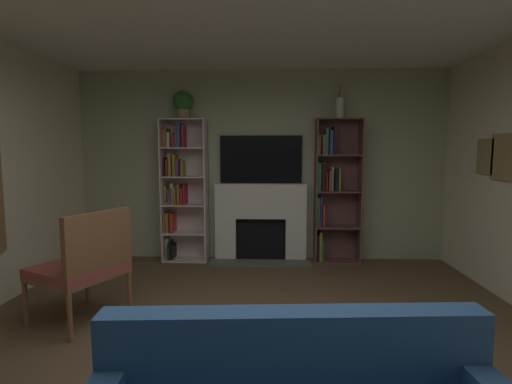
# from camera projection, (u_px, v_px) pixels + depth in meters

# --- Properties ---
(ground_plane) EXTENTS (7.38, 7.38, 0.00)m
(ground_plane) POSITION_uv_depth(u_px,v_px,m) (249.00, 377.00, 2.74)
(ground_plane) COLOR brown
(wall_back_accent) EXTENTS (5.38, 0.06, 2.73)m
(wall_back_accent) POSITION_uv_depth(u_px,v_px,m) (261.00, 166.00, 5.68)
(wall_back_accent) COLOR #AAAF8C
(wall_back_accent) RESTS_ON ground_plane
(fireplace) EXTENTS (1.41, 0.48, 1.11)m
(fireplace) POSITION_uv_depth(u_px,v_px,m) (261.00, 221.00, 5.64)
(fireplace) COLOR white
(fireplace) RESTS_ON ground_plane
(tv) EXTENTS (1.17, 0.06, 0.68)m
(tv) POSITION_uv_depth(u_px,v_px,m) (261.00, 159.00, 5.61)
(tv) COLOR black
(tv) RESTS_ON fireplace
(bookshelf_left) EXTENTS (0.63, 0.32, 2.03)m
(bookshelf_left) POSITION_uv_depth(u_px,v_px,m) (180.00, 187.00, 5.61)
(bookshelf_left) COLOR silver
(bookshelf_left) RESTS_ON ground_plane
(bookshelf_right) EXTENTS (0.63, 0.31, 2.03)m
(bookshelf_right) POSITION_uv_depth(u_px,v_px,m) (332.00, 188.00, 5.53)
(bookshelf_right) COLOR brown
(bookshelf_right) RESTS_ON ground_plane
(potted_plant) EXTENTS (0.29, 0.29, 0.39)m
(potted_plant) POSITION_uv_depth(u_px,v_px,m) (183.00, 103.00, 5.45)
(potted_plant) COLOR #A07756
(potted_plant) RESTS_ON bookshelf_left
(vase_with_flowers) EXTENTS (0.12, 0.12, 0.46)m
(vase_with_flowers) POSITION_uv_depth(u_px,v_px,m) (340.00, 106.00, 5.37)
(vase_with_flowers) COLOR beige
(vase_with_flowers) RESTS_ON bookshelf_right
(armchair) EXTENTS (0.89, 0.91, 1.05)m
(armchair) POSITION_uv_depth(u_px,v_px,m) (84.00, 264.00, 3.57)
(armchair) COLOR brown
(armchair) RESTS_ON ground_plane
(coffee_table) EXTENTS (0.89, 0.45, 0.46)m
(coffee_table) POSITION_uv_depth(u_px,v_px,m) (292.00, 347.00, 2.38)
(coffee_table) COLOR olive
(coffee_table) RESTS_ON ground_plane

